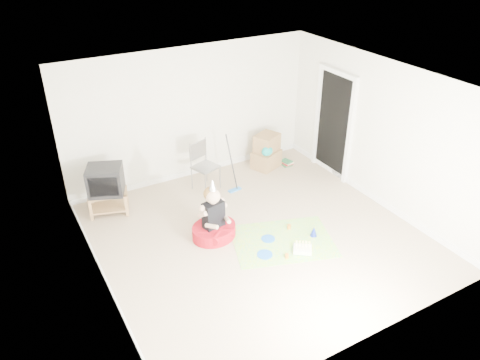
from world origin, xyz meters
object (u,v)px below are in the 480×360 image
folding_chair (206,167)px  cardboard_boxes (267,152)px  tv_stand (109,201)px  crt_tv (105,180)px  birthday_cake (302,250)px  seated_woman (214,225)px

folding_chair → cardboard_boxes: folding_chair is taller
folding_chair → tv_stand: bearing=177.7°
crt_tv → cardboard_boxes: size_ratio=0.82×
tv_stand → folding_chair: bearing=-2.3°
cardboard_boxes → birthday_cake: (-1.05, -2.72, -0.30)m
folding_chair → seated_woman: (-0.58, -1.48, -0.23)m
crt_tv → cardboard_boxes: 3.38m
folding_chair → birthday_cake: folding_chair is taller
crt_tv → seated_woman: (1.29, -1.55, -0.43)m
crt_tv → seated_woman: size_ratio=0.54×
cardboard_boxes → folding_chair: bearing=-172.7°
cardboard_boxes → seated_woman: seated_woman is taller
tv_stand → seated_woman: bearing=-50.4°
tv_stand → seated_woman: (1.29, -1.55, -0.01)m
folding_chair → seated_woman: bearing=-111.3°
tv_stand → seated_woman: size_ratio=0.70×
folding_chair → seated_woman: 1.60m
seated_woman → birthday_cake: bearing=-45.6°
cardboard_boxes → seated_woman: bearing=-141.1°
folding_chair → birthday_cake: size_ratio=2.65×
crt_tv → folding_chair: (1.87, -0.08, -0.20)m
tv_stand → crt_tv: crt_tv is taller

